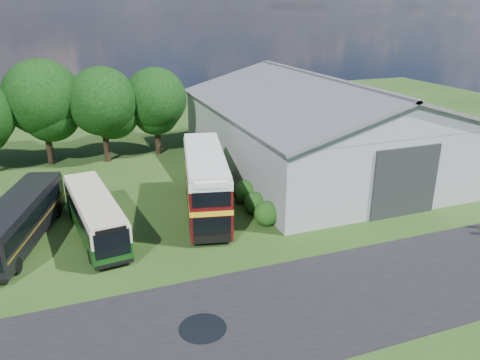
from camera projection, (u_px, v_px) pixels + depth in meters
name	position (u px, v px, depth m)	size (l,w,h in m)	color
ground	(214.00, 287.00, 24.41)	(120.00, 120.00, 0.00)	#1F3C13
asphalt_road	(291.00, 308.00, 22.76)	(60.00, 8.00, 0.02)	black
puddle	(203.00, 329.00, 21.28)	(2.20, 2.20, 0.01)	black
storage_shed	(319.00, 120.00, 41.92)	(18.80, 24.80, 8.15)	gray
tree_mid	(42.00, 98.00, 41.38)	(6.80, 6.80, 9.60)	black
tree_right_a	(102.00, 101.00, 42.32)	(6.26, 6.26, 8.83)	black
tree_right_b	(155.00, 99.00, 44.75)	(5.98, 5.98, 8.45)	black
shrub_front	(266.00, 224.00, 31.52)	(1.70, 1.70, 1.70)	#194714
shrub_mid	(255.00, 212.00, 33.27)	(1.60, 1.60, 1.60)	#194714
shrub_back	(245.00, 202.00, 35.03)	(1.80, 1.80, 1.80)	#194714
bus_green_single	(95.00, 214.00, 29.52)	(3.39, 9.98, 2.70)	black
bus_maroon_double	(206.00, 183.00, 32.49)	(4.87, 10.77, 4.49)	black
bus_dark_single	(20.00, 220.00, 28.55)	(5.34, 10.57, 2.85)	black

